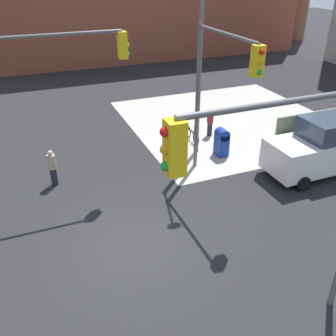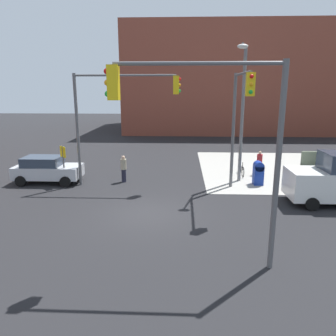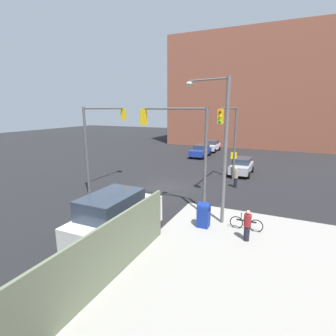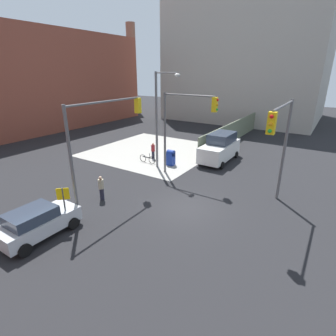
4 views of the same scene
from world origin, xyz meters
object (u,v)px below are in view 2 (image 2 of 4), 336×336
object	(u,v)px
traffic_signal_nw_corner	(117,107)
street_lamp_corner	(242,105)
sedan_silver	(47,169)
mailbox_blue	(258,172)
pedestrian_waiting	(124,168)
traffic_signal_se_corner	(212,125)
traffic_signal_ne_corner	(239,111)
bicycle_leaning_on_fence	(242,170)
pedestrian_crossing	(259,162)

from	to	relation	value
traffic_signal_nw_corner	street_lamp_corner	size ratio (longest dim) A/B	0.81
street_lamp_corner	sedan_silver	world-z (taller)	street_lamp_corner
mailbox_blue	street_lamp_corner	bearing A→B (deg)	157.93
street_lamp_corner	pedestrian_waiting	distance (m)	8.08
traffic_signal_se_corner	sedan_silver	size ratio (longest dim) A/B	1.64
pedestrian_waiting	sedan_silver	bearing A→B (deg)	-103.97
traffic_signal_ne_corner	bicycle_leaning_on_fence	size ratio (longest dim) A/B	3.71
traffic_signal_nw_corner	mailbox_blue	world-z (taller)	traffic_signal_nw_corner
pedestrian_waiting	pedestrian_crossing	bearing A→B (deg)	86.20
traffic_signal_se_corner	traffic_signal_ne_corner	world-z (taller)	same
mailbox_blue	pedestrian_waiting	distance (m)	8.20
traffic_signal_se_corner	mailbox_blue	xyz separation A→B (m)	(3.71, 9.50, -3.86)
bicycle_leaning_on_fence	sedan_silver	bearing A→B (deg)	-169.34
street_lamp_corner	sedan_silver	bearing A→B (deg)	-177.29
traffic_signal_nw_corner	traffic_signal_se_corner	size ratio (longest dim) A/B	1.00
traffic_signal_nw_corner	traffic_signal_ne_corner	size ratio (longest dim) A/B	1.00
traffic_signal_se_corner	mailbox_blue	bearing A→B (deg)	68.69
street_lamp_corner	pedestrian_waiting	bearing A→B (deg)	-178.05
mailbox_blue	sedan_silver	size ratio (longest dim) A/B	0.36
traffic_signal_ne_corner	mailbox_blue	size ratio (longest dim) A/B	4.55
traffic_signal_ne_corner	mailbox_blue	world-z (taller)	traffic_signal_ne_corner
traffic_signal_ne_corner	traffic_signal_se_corner	bearing A→B (deg)	-105.31
traffic_signal_nw_corner	traffic_signal_se_corner	bearing A→B (deg)	-62.69
traffic_signal_ne_corner	pedestrian_crossing	size ratio (longest dim) A/B	4.06
traffic_signal_nw_corner	sedan_silver	size ratio (longest dim) A/B	1.64
pedestrian_waiting	bicycle_leaning_on_fence	xyz separation A→B (m)	(7.60, 2.00, -0.52)
bicycle_leaning_on_fence	street_lamp_corner	bearing A→B (deg)	-105.57
traffic_signal_nw_corner	bicycle_leaning_on_fence	distance (m)	9.28
traffic_signal_ne_corner	sedan_silver	xyz separation A→B (m)	(-11.19, 2.06, -3.73)
pedestrian_waiting	bicycle_leaning_on_fence	size ratio (longest dim) A/B	0.95
pedestrian_waiting	street_lamp_corner	bearing A→B (deg)	74.11
pedestrian_crossing	pedestrian_waiting	xyz separation A→B (m)	(-8.80, -2.20, 0.04)
pedestrian_waiting	bicycle_leaning_on_fence	distance (m)	7.87
pedestrian_crossing	pedestrian_waiting	world-z (taller)	pedestrian_waiting
sedan_silver	pedestrian_crossing	world-z (taller)	sedan_silver
traffic_signal_nw_corner	street_lamp_corner	distance (m)	7.32
sedan_silver	bicycle_leaning_on_fence	bearing A→B (deg)	10.66
traffic_signal_se_corner	bicycle_leaning_on_fence	xyz separation A→B (m)	(3.11, 11.70, -4.27)
street_lamp_corner	pedestrian_crossing	bearing A→B (deg)	49.23
traffic_signal_nw_corner	mailbox_blue	size ratio (longest dim) A/B	4.55
street_lamp_corner	traffic_signal_ne_corner	bearing A→B (deg)	-103.15
mailbox_blue	pedestrian_crossing	xyz separation A→B (m)	(0.60, 2.40, 0.06)
traffic_signal_ne_corner	street_lamp_corner	distance (m)	2.69
street_lamp_corner	bicycle_leaning_on_fence	bearing A→B (deg)	74.43
traffic_signal_nw_corner	street_lamp_corner	bearing A→B (deg)	7.39
sedan_silver	street_lamp_corner	bearing A→B (deg)	2.71
traffic_signal_nw_corner	sedan_silver	xyz separation A→B (m)	(-4.54, 0.38, -3.83)
traffic_signal_nw_corner	street_lamp_corner	world-z (taller)	street_lamp_corner
traffic_signal_ne_corner	mailbox_blue	xyz separation A→B (m)	(1.70, 2.18, -3.81)
mailbox_blue	pedestrian_crossing	world-z (taller)	pedestrian_crossing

